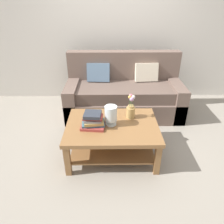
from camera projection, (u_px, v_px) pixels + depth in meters
ground_plane at (117, 139)px, 3.22m from camera, size 10.00×10.00×0.00m
back_wall at (115, 30)px, 4.00m from camera, size 6.40×0.12×2.70m
couch at (124, 94)px, 3.81m from camera, size 2.02×0.90×1.06m
coffee_table at (112, 133)px, 2.77m from camera, size 1.18×0.87×0.47m
book_stack_main at (93, 121)px, 2.62m from camera, size 0.31×0.26×0.19m
glass_hurricane_vase at (111, 114)px, 2.64m from camera, size 0.16×0.16×0.26m
flower_pitcher at (131, 109)px, 2.81m from camera, size 0.12×0.12×0.33m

